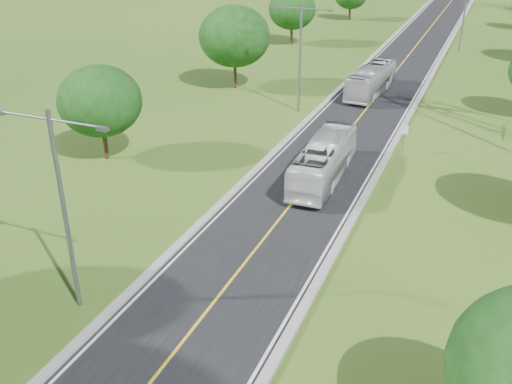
{
  "coord_description": "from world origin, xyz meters",
  "views": [
    {
      "loc": [
        10.74,
        -5.57,
        17.36
      ],
      "look_at": [
        -0.53,
        21.35,
        3.0
      ],
      "focal_mm": 40.0,
      "sensor_mm": 36.0,
      "label": 1
    }
  ],
  "objects": [
    {
      "name": "tree_ld",
      "position": [
        -17.0,
        74.0,
        4.95
      ],
      "size": [
        6.72,
        6.72,
        7.82
      ],
      "color": "black",
      "rests_on": "ground"
    },
    {
      "name": "tree_lb",
      "position": [
        -16.0,
        28.0,
        4.64
      ],
      "size": [
        6.3,
        6.3,
        7.33
      ],
      "color": "black",
      "rests_on": "ground"
    },
    {
      "name": "streetlight_near_left",
      "position": [
        -6.0,
        12.0,
        5.94
      ],
      "size": [
        5.9,
        0.25,
        10.0
      ],
      "color": "slate",
      "rests_on": "ground"
    },
    {
      "name": "curb_left",
      "position": [
        -4.25,
        66.0,
        0.11
      ],
      "size": [
        0.5,
        150.0,
        0.22
      ],
      "primitive_type": "cube",
      "color": "gray",
      "rests_on": "ground"
    },
    {
      "name": "bus_inbound",
      "position": [
        -0.8,
        53.25,
        1.54
      ],
      "size": [
        3.26,
        10.8,
        2.97
      ],
      "primitive_type": "imported",
      "rotation": [
        0.0,
        0.0,
        -0.07
      ],
      "color": "beige",
      "rests_on": "road"
    },
    {
      "name": "streetlight_far_right",
      "position": [
        6.0,
        78.0,
        5.94
      ],
      "size": [
        5.9,
        0.25,
        10.0
      ],
      "color": "slate",
      "rests_on": "ground"
    },
    {
      "name": "road",
      "position": [
        0.0,
        66.0,
        0.03
      ],
      "size": [
        8.0,
        150.0,
        0.06
      ],
      "primitive_type": "cube",
      "color": "black",
      "rests_on": "ground"
    },
    {
      "name": "ground",
      "position": [
        0.0,
        60.0,
        0.0
      ],
      "size": [
        260.0,
        260.0,
        0.0
      ],
      "primitive_type": "plane",
      "color": "#2E4E16",
      "rests_on": "ground"
    },
    {
      "name": "curb_right",
      "position": [
        4.25,
        66.0,
        0.11
      ],
      "size": [
        0.5,
        150.0,
        0.22
      ],
      "primitive_type": "cube",
      "color": "gray",
      "rests_on": "ground"
    },
    {
      "name": "speed_limit_sign",
      "position": [
        5.2,
        37.98,
        1.6
      ],
      "size": [
        0.55,
        0.09,
        2.4
      ],
      "color": "slate",
      "rests_on": "ground"
    },
    {
      "name": "bus_outbound",
      "position": [
        0.8,
        30.64,
        1.53
      ],
      "size": [
        2.81,
        10.65,
        2.95
      ],
      "primitive_type": "imported",
      "rotation": [
        0.0,
        0.0,
        3.17
      ],
      "color": "silver",
      "rests_on": "road"
    },
    {
      "name": "streetlight_mid_left",
      "position": [
        -6.0,
        45.0,
        5.94
      ],
      "size": [
        5.9,
        0.25,
        10.0
      ],
      "color": "slate",
      "rests_on": "ground"
    },
    {
      "name": "tree_lc",
      "position": [
        -15.0,
        50.0,
        5.58
      ],
      "size": [
        7.56,
        7.56,
        8.79
      ],
      "color": "black",
      "rests_on": "ground"
    }
  ]
}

